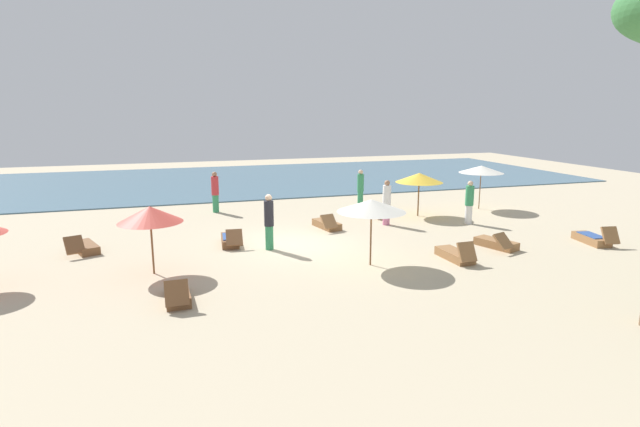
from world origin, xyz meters
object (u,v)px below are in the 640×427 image
umbrella_3 (371,206)px  lounger_5 (230,240)px  lounger_0 (497,243)px  lounger_3 (85,247)px  person_3 (387,202)px  dog (379,214)px  lounger_1 (456,255)px  lounger_4 (327,224)px  person_1 (215,192)px  umbrella_2 (419,178)px  lounger_6 (177,295)px  person_4 (360,188)px  umbrella_4 (481,169)px  lounger_2 (593,239)px  umbrella_1 (150,214)px  person_0 (269,221)px  person_2 (469,202)px

umbrella_3 → lounger_5: umbrella_3 is taller
lounger_0 → lounger_3: lounger_3 is taller
person_3 → dog: person_3 is taller
lounger_1 → lounger_4: lounger_1 is taller
person_1 → dog: (6.76, -3.65, -0.78)m
umbrella_2 → person_1: size_ratio=1.11×
lounger_6 → person_4: 13.65m
umbrella_3 → lounger_1: bearing=-6.8°
umbrella_4 → dog: size_ratio=2.51×
lounger_0 → lounger_4: 6.66m
person_1 → lounger_2: bearing=-38.1°
umbrella_4 → lounger_2: (0.16, -6.79, -1.76)m
lounger_5 → umbrella_1: bearing=-135.7°
lounger_0 → person_0: 8.05m
lounger_1 → lounger_3: size_ratio=0.93×
umbrella_2 → person_3: size_ratio=1.12×
umbrella_1 → person_0: umbrella_1 is taller
umbrella_3 → dog: (3.02, 6.10, -1.71)m
person_1 → umbrella_3: bearing=-69.0°
lounger_4 → person_1: bearing=130.6°
lounger_5 → person_4: bearing=35.6°
umbrella_3 → umbrella_4: bearing=38.0°
umbrella_2 → person_0: bearing=-155.7°
lounger_0 → lounger_1: 2.31m
umbrella_1 → person_3: 10.11m
umbrella_1 → dog: size_ratio=2.43×
person_4 → person_2: bearing=-57.2°
umbrella_1 → lounger_2: (15.27, -1.23, -1.63)m
umbrella_4 → lounger_2: 7.02m
person_0 → dog: (5.67, 3.39, -0.80)m
lounger_6 → lounger_2: bearing=4.9°
lounger_1 → lounger_4: 6.04m
lounger_0 → person_2: size_ratio=0.98×
lounger_4 → person_1: 6.18m
person_2 → person_4: 5.63m
lounger_0 → lounger_4: bearing=135.9°
lounger_3 → lounger_6: size_ratio=1.08×
lounger_0 → person_1: 12.80m
umbrella_1 → lounger_3: umbrella_1 is taller
umbrella_4 → person_1: 12.75m
lounger_2 → lounger_5: lounger_2 is taller
person_0 → person_2: person_0 is taller
umbrella_1 → lounger_1: size_ratio=1.24×
umbrella_4 → umbrella_1: bearing=-159.8°
lounger_1 → dog: bearing=88.7°
umbrella_3 → umbrella_2: bearing=51.1°
umbrella_3 → lounger_1: size_ratio=1.30×
umbrella_3 → lounger_4: (0.25, 5.10, -1.73)m
person_2 → person_4: person_4 is taller
umbrella_1 → person_2: 13.11m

